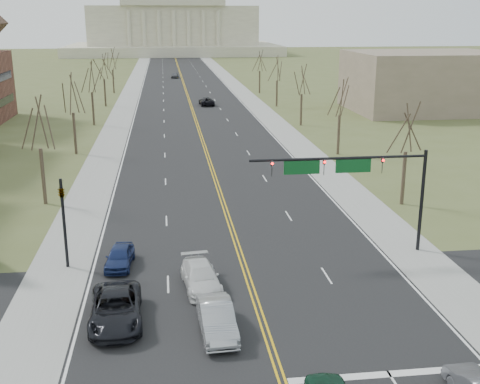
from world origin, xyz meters
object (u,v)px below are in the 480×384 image
object	(u,v)px
signal_mast	(352,173)
car_sb_inner_second	(201,277)
car_sb_outer_second	(120,257)
signal_left	(63,213)
car_sb_outer_lead	(116,308)
car_far_nb	(206,101)
car_far_sb	(175,75)
car_sb_inner_lead	(217,319)

from	to	relation	value
signal_mast	car_sb_inner_second	distance (m)	12.37
signal_mast	car_sb_outer_second	size ratio (longest dim) A/B	3.00
signal_left	car_sb_inner_second	size ratio (longest dim) A/B	1.20
signal_left	car_sb_outer_lead	xyz separation A→B (m)	(3.71, -7.97, -2.88)
car_far_nb	car_far_sb	size ratio (longest dim) A/B	1.26
car_sb_inner_second	signal_mast	bearing A→B (deg)	16.09
car_sb_inner_lead	car_far_sb	bearing A→B (deg)	86.61
car_sb_outer_second	car_far_sb	xyz separation A→B (m)	(6.29, 125.75, 0.03)
car_sb_outer_second	car_sb_outer_lead	bearing A→B (deg)	-82.54
signal_mast	car_sb_inner_lead	xyz separation A→B (m)	(-9.98, -9.75, -4.95)
signal_mast	signal_left	bearing A→B (deg)	180.00
car_sb_inner_lead	car_far_nb	world-z (taller)	car_sb_inner_lead
car_sb_inner_lead	car_sb_outer_lead	xyz separation A→B (m)	(-5.26, 1.78, 0.02)
signal_left	car_sb_outer_second	distance (m)	4.56
signal_left	car_sb_inner_lead	xyz separation A→B (m)	(8.96, -9.75, -2.91)
signal_mast	signal_left	size ratio (longest dim) A/B	2.02
car_sb_inner_lead	car_sb_outer_lead	size ratio (longest dim) A/B	0.82
car_sb_inner_lead	car_far_nb	size ratio (longest dim) A/B	0.91
car_sb_outer_lead	car_sb_inner_second	distance (m)	6.05
car_sb_inner_lead	car_far_sb	world-z (taller)	car_sb_inner_lead
car_sb_inner_second	car_sb_outer_second	distance (m)	6.40
signal_mast	signal_left	distance (m)	19.06
car_sb_inner_lead	car_sb_inner_second	xyz separation A→B (m)	(-0.49, 5.50, -0.07)
car_far_nb	car_far_sb	distance (m)	52.07
car_far_nb	car_far_sb	xyz separation A→B (m)	(-4.69, 51.86, -0.02)
car_sb_outer_lead	car_far_nb	bearing A→B (deg)	79.96
car_sb_inner_second	car_far_sb	size ratio (longest dim) A/B	1.19
car_sb_inner_lead	car_sb_outer_second	xyz separation A→B (m)	(-5.56, 9.41, -0.11)
signal_left	car_sb_inner_lead	size ratio (longest dim) A/B	1.24
car_sb_outer_lead	car_far_nb	xyz separation A→B (m)	(10.68, 81.51, -0.09)
car_sb_outer_lead	car_far_sb	bearing A→B (deg)	84.85
car_sb_outer_lead	signal_left	bearing A→B (deg)	112.35
car_far_nb	signal_left	bearing A→B (deg)	75.24
signal_left	car_sb_inner_lead	world-z (taller)	signal_left
car_sb_inner_second	car_far_nb	distance (m)	78.02
car_sb_outer_second	car_far_nb	distance (m)	74.70
car_sb_inner_lead	car_far_nb	bearing A→B (deg)	83.20
car_sb_outer_second	car_far_sb	size ratio (longest dim) A/B	0.96
signal_left	car_far_nb	distance (m)	74.99
car_sb_inner_second	car_sb_outer_second	size ratio (longest dim) A/B	1.24
car_far_sb	signal_mast	bearing A→B (deg)	-79.00
car_far_nb	car_sb_inner_lead	bearing A→B (deg)	82.58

